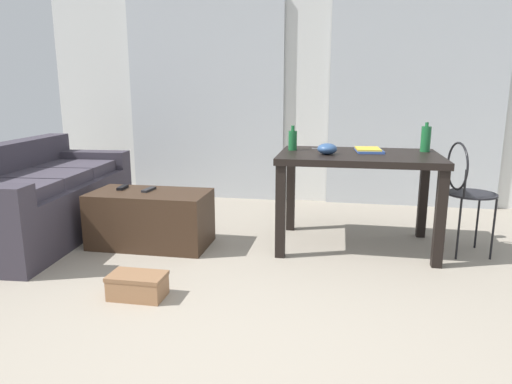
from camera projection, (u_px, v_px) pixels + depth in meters
name	position (u px, v px, depth m)	size (l,w,h in m)	color
ground_plane	(283.00, 262.00, 3.38)	(7.69, 7.69, 0.00)	gray
wall_back	(307.00, 89.00, 5.03)	(5.90, 0.10, 2.46)	silver
curtains	(306.00, 101.00, 4.97)	(4.03, 0.03, 2.22)	#B2B7BC
couch	(38.00, 199.00, 3.92)	(0.98, 1.95, 0.79)	#38333D
coffee_table	(151.00, 219.00, 3.70)	(0.93, 0.48, 0.44)	#382619
craft_table	(358.00, 167.00, 3.58)	(1.22, 0.80, 0.75)	black
wire_chair	(465.00, 184.00, 3.43)	(0.36, 0.38, 0.86)	black
bottle_near	(292.00, 140.00, 3.74)	(0.07, 0.07, 0.20)	#195B2D
bottle_far	(426.00, 139.00, 3.64)	(0.08, 0.08, 0.23)	#195B2D
bowl	(327.00, 149.00, 3.50)	(0.15, 0.15, 0.08)	#2D4C7A
book_stack	(369.00, 150.00, 3.65)	(0.22, 0.31, 0.03)	#33519E
scissors	(321.00, 148.00, 3.83)	(0.12, 0.05, 0.00)	#9EA0A5
tv_remote_primary	(149.00, 190.00, 3.69)	(0.05, 0.17, 0.02)	#232326
tv_remote_secondary	(123.00, 187.00, 3.76)	(0.05, 0.15, 0.02)	black
shoebox	(138.00, 286.00, 2.79)	(0.34, 0.20, 0.15)	#996B47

